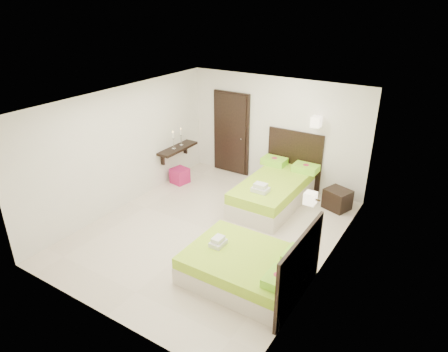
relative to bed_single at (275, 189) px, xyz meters
The scene contains 7 objects.
floor 1.83m from the bed_single, 107.67° to the right, with size 5.50×5.50×0.00m, color beige.
bed_single is the anchor object (origin of this frame).
bed_double 2.81m from the bed_single, 72.65° to the right, with size 1.89×1.61×1.56m.
nightstand 1.36m from the bed_single, 21.57° to the left, with size 0.50×0.45×0.45m, color black.
ottoman 2.48m from the bed_single, behind, with size 0.37×0.37×0.37m, color #98144A.
door 2.12m from the bed_single, 150.69° to the left, with size 1.02×0.15×2.14m.
console_shelf 2.68m from the bed_single, behind, with size 0.35×1.20×0.78m.
Camera 1 is at (3.83, -5.60, 4.28)m, focal length 32.00 mm.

